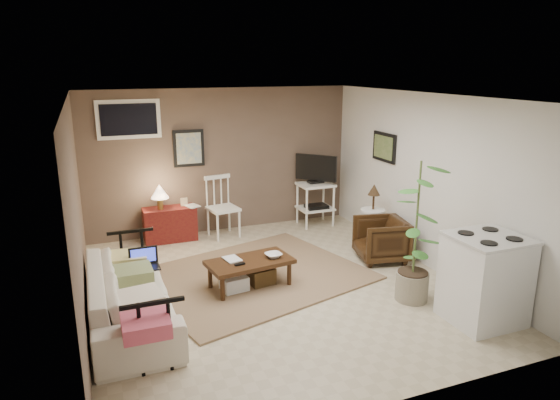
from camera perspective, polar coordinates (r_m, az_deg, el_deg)
name	(u,v)px	position (r m, az deg, el deg)	size (l,w,h in m)	color
floor	(275,286)	(6.52, -0.61, -9.84)	(5.00, 5.00, 0.00)	#C1B293
art_back	(189,148)	(8.25, -10.39, 5.84)	(0.50, 0.03, 0.60)	black
art_right	(384,147)	(7.96, 11.83, 5.94)	(0.03, 0.60, 0.45)	black
window	(129,119)	(8.07, -16.91, 8.81)	(0.96, 0.03, 0.60)	white
rug	(254,276)	(6.80, -3.04, -8.64)	(2.79, 2.24, 0.03)	#8A6A50
coffee_table	(249,272)	(6.40, -3.52, -8.17)	(1.13, 0.68, 0.40)	#3C2610
sofa	(129,287)	(5.75, -16.83, -9.48)	(2.17, 0.63, 0.85)	silver
sofa_pillows	(136,287)	(5.49, -16.13, -9.55)	(0.42, 2.06, 0.15)	#F7E6CC
sofa_end_rails	(142,290)	(5.78, -15.54, -9.89)	(0.58, 2.16, 0.73)	black
laptop	(144,261)	(6.06, -15.27, -6.78)	(0.33, 0.24, 0.23)	black
red_console	(169,221)	(8.22, -12.57, -2.36)	(0.82, 0.37, 0.95)	maroon
spindle_chair	(223,209)	(8.25, -6.57, -0.99)	(0.52, 0.52, 1.00)	white
tv_stand	(316,188)	(8.76, 4.11, 1.34)	(0.59, 0.59, 1.26)	white
side_table	(373,208)	(7.81, 10.60, -0.95)	(0.38, 0.38, 1.00)	white
armchair	(381,237)	(7.38, 11.47, -4.22)	(0.67, 0.62, 0.69)	#331F0E
potted_plant	(416,227)	(6.05, 15.31, -3.00)	(0.44, 0.44, 1.74)	gray
stove	(485,279)	(5.96, 22.35, -8.34)	(0.77, 0.71, 1.00)	white
bowl	(273,249)	(6.39, -0.76, -5.68)	(0.21, 0.05, 0.21)	#3C2610
book_table	(225,252)	(6.28, -6.27, -5.93)	(0.18, 0.02, 0.25)	#3C2610
book_console	(187,200)	(8.07, -10.59, -0.04)	(0.18, 0.02, 0.25)	#3C2610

